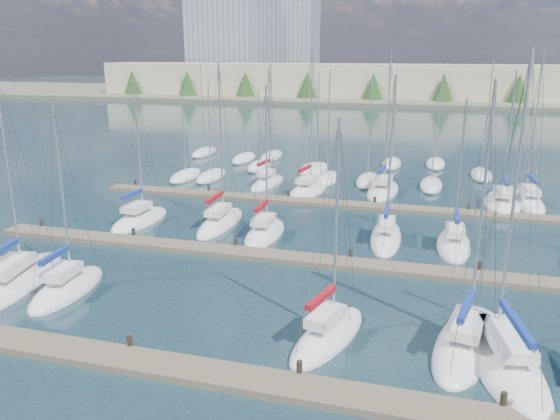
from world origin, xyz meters
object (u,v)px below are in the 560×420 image
(sailboat_j, at_px, (265,233))
(sailboat_h, at_px, (140,220))
(sailboat_p, at_px, (383,191))
(sailboat_o, at_px, (308,190))
(sailboat_d, at_px, (328,336))
(sailboat_e, at_px, (466,343))
(sailboat_l, at_px, (454,245))
(sailboat_i, at_px, (220,222))
(sailboat_k, at_px, (386,237))
(sailboat_f, at_px, (501,356))
(sailboat_r, at_px, (527,201))
(sailboat_c, at_px, (67,288))
(sailboat_b, at_px, (16,282))
(sailboat_q, at_px, (502,204))
(sailboat_n, at_px, (267,183))

(sailboat_j, xyz_separation_m, sailboat_h, (-10.76, 0.47, -0.01))
(sailboat_p, distance_m, sailboat_h, 23.52)
(sailboat_o, xyz_separation_m, sailboat_d, (7.38, -27.67, 0.00))
(sailboat_e, bearing_deg, sailboat_l, 103.03)
(sailboat_i, bearing_deg, sailboat_k, -0.28)
(sailboat_p, relative_size, sailboat_f, 1.00)
(sailboat_o, distance_m, sailboat_r, 20.16)
(sailboat_c, relative_size, sailboat_p, 0.80)
(sailboat_c, height_order, sailboat_p, sailboat_p)
(sailboat_b, distance_m, sailboat_o, 28.84)
(sailboat_l, relative_size, sailboat_r, 0.78)
(sailboat_q, height_order, sailboat_j, sailboat_q)
(sailboat_b, xyz_separation_m, sailboat_n, (6.99, 28.01, 0.03))
(sailboat_l, distance_m, sailboat_p, 15.72)
(sailboat_r, bearing_deg, sailboat_o, -179.87)
(sailboat_n, distance_m, sailboat_d, 31.68)
(sailboat_c, distance_m, sailboat_d, 15.52)
(sailboat_i, distance_m, sailboat_n, 13.93)
(sailboat_f, bearing_deg, sailboat_j, 127.98)
(sailboat_j, bearing_deg, sailboat_n, 105.86)
(sailboat_i, bearing_deg, sailboat_f, -38.19)
(sailboat_r, distance_m, sailboat_k, 17.76)
(sailboat_k, bearing_deg, sailboat_d, -97.38)
(sailboat_k, bearing_deg, sailboat_o, 122.87)
(sailboat_h, bearing_deg, sailboat_f, -25.07)
(sailboat_b, height_order, sailboat_j, sailboat_b)
(sailboat_b, height_order, sailboat_k, sailboat_b)
(sailboat_q, distance_m, sailboat_c, 36.98)
(sailboat_b, bearing_deg, sailboat_e, -11.74)
(sailboat_f, bearing_deg, sailboat_h, 141.20)
(sailboat_b, relative_size, sailboat_p, 0.94)
(sailboat_l, bearing_deg, sailboat_p, 113.85)
(sailboat_f, height_order, sailboat_d, sailboat_f)
(sailboat_p, xyz_separation_m, sailboat_d, (0.29, -29.47, 0.01))
(sailboat_n, relative_size, sailboat_d, 1.12)
(sailboat_c, distance_m, sailboat_e, 21.78)
(sailboat_r, relative_size, sailboat_d, 1.25)
(sailboat_o, bearing_deg, sailboat_q, 7.35)
(sailboat_k, distance_m, sailboat_p, 14.13)
(sailboat_i, relative_size, sailboat_e, 1.03)
(sailboat_i, xyz_separation_m, sailboat_k, (13.02, 0.06, -0.01))
(sailboat_e, distance_m, sailboat_f, 1.66)
(sailboat_e, height_order, sailboat_j, sailboat_e)
(sailboat_c, xyz_separation_m, sailboat_j, (7.96, 12.59, 0.00))
(sailboat_l, relative_size, sailboat_d, 0.98)
(sailboat_k, height_order, sailboat_d, sailboat_k)
(sailboat_k, bearing_deg, sailboat_n, 131.45)
(sailboat_q, bearing_deg, sailboat_e, -96.73)
(sailboat_o, relative_size, sailboat_d, 1.28)
(sailboat_i, distance_m, sailboat_o, 13.03)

